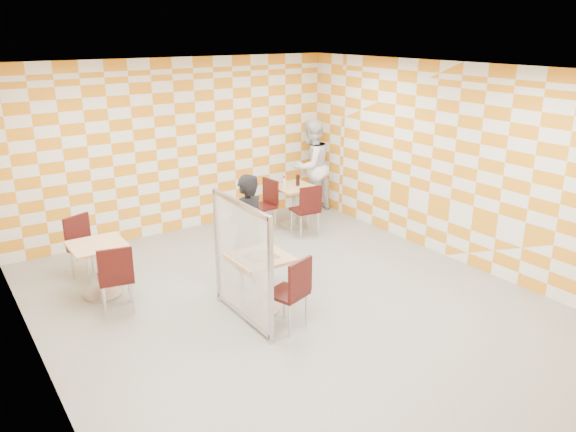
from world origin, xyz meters
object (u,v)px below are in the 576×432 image
object	(u,v)px
main_table	(260,274)
chair_empty_far	(83,242)
chair_second_front	(308,206)
sport_bottle	(284,182)
soda_bottle	(298,180)
man_white	(311,166)
second_table	(294,199)
chair_second_side	(266,201)
empty_table	(99,261)
chair_empty_near	(116,274)
man_dark	(247,231)
partition	(242,262)
chair_main_front	(293,288)

from	to	relation	value
main_table	chair_empty_far	world-z (taller)	chair_empty_far
chair_second_front	sport_bottle	size ratio (longest dim) A/B	4.62
soda_bottle	man_white	bearing A→B (deg)	37.84
second_table	chair_second_side	world-z (taller)	chair_second_side
main_table	soda_bottle	xyz separation A→B (m)	(2.27, 2.44, 0.34)
empty_table	chair_empty_near	size ratio (longest dim) A/B	0.81
chair_empty_near	sport_bottle	distance (m)	3.91
second_table	chair_second_front	size ratio (longest dim) A/B	0.81
chair_second_side	soda_bottle	bearing A→B (deg)	-8.73
chair_second_side	man_dark	bearing A→B (deg)	-128.17
main_table	chair_second_side	world-z (taller)	chair_second_side
chair_second_front	partition	bearing A→B (deg)	-140.50
soda_bottle	chair_main_front	bearing A→B (deg)	-125.60
sport_bottle	soda_bottle	distance (m)	0.26
man_dark	soda_bottle	xyz separation A→B (m)	(2.03, 1.70, 0.05)
empty_table	chair_empty_far	size ratio (longest dim) A/B	0.81
chair_main_front	man_dark	size ratio (longest dim) A/B	0.57
sport_bottle	chair_empty_far	bearing A→B (deg)	-176.45
chair_empty_far	man_white	size ratio (longest dim) A/B	0.51
second_table	sport_bottle	world-z (taller)	sport_bottle
chair_second_front	chair_empty_near	distance (m)	3.74
man_white	main_table	bearing A→B (deg)	34.25
chair_empty_near	second_table	bearing A→B (deg)	22.01
chair_second_side	soda_bottle	xyz separation A→B (m)	(0.62, -0.10, 0.31)
chair_empty_near	man_dark	distance (m)	1.81
chair_empty_far	man_white	world-z (taller)	man_white
partition	chair_empty_far	bearing A→B (deg)	117.90
chair_main_front	chair_second_side	world-z (taller)	same
man_dark	main_table	bearing A→B (deg)	61.31
empty_table	chair_second_side	distance (m)	3.37
chair_empty_far	second_table	bearing A→B (deg)	2.29
chair_main_front	partition	xyz separation A→B (m)	(-0.39, 0.52, 0.25)
partition	soda_bottle	bearing A→B (deg)	44.60
main_table	man_dark	size ratio (longest dim) A/B	0.46
soda_bottle	man_dark	bearing A→B (deg)	-140.11
empty_table	partition	size ratio (longest dim) A/B	0.48
chair_empty_far	man_dark	size ratio (longest dim) A/B	0.57
man_white	soda_bottle	xyz separation A→B (m)	(-0.69, -0.53, -0.05)
empty_table	chair_main_front	world-z (taller)	chair_main_front
chair_main_front	chair_empty_near	distance (m)	2.24
chair_second_front	chair_empty_far	size ratio (longest dim) A/B	1.00
sport_bottle	partition	bearing A→B (deg)	-131.71
second_table	chair_second_side	size ratio (longest dim) A/B	0.81
empty_table	partition	bearing A→B (deg)	-53.02
chair_second_front	chair_empty_near	size ratio (longest dim) A/B	1.00
chair_empty_near	partition	bearing A→B (deg)	-40.20
second_table	man_dark	xyz separation A→B (m)	(-1.95, -1.69, 0.30)
second_table	partition	size ratio (longest dim) A/B	0.48
partition	empty_table	bearing A→B (deg)	126.98
chair_main_front	chair_empty_far	world-z (taller)	same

